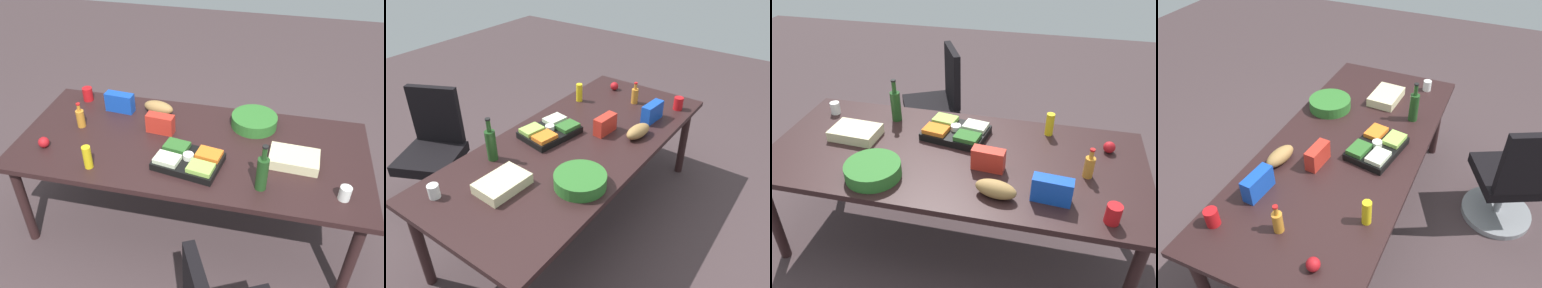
# 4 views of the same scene
# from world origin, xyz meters

# --- Properties ---
(ground_plane) EXTENTS (10.00, 10.00, 0.00)m
(ground_plane) POSITION_xyz_m (0.00, 0.00, 0.00)
(ground_plane) COLOR #453537
(conference_table) EXTENTS (2.43, 1.08, 0.75)m
(conference_table) POSITION_xyz_m (0.00, 0.00, 0.69)
(conference_table) COLOR black
(conference_table) RESTS_ON ground
(office_chair) EXTENTS (0.64, 0.64, 1.00)m
(office_chair) POSITION_xyz_m (-0.47, 1.16, 0.39)
(office_chair) COLOR gray
(office_chair) RESTS_ON ground
(mustard_bottle) EXTENTS (0.06, 0.06, 0.16)m
(mustard_bottle) POSITION_xyz_m (0.59, 0.39, 0.83)
(mustard_bottle) COLOR yellow
(mustard_bottle) RESTS_ON conference_table
(dressing_bottle) EXTENTS (0.06, 0.06, 0.20)m
(dressing_bottle) POSITION_xyz_m (0.84, -0.04, 0.83)
(dressing_bottle) COLOR orange
(dressing_bottle) RESTS_ON conference_table
(bread_loaf) EXTENTS (0.26, 0.15, 0.10)m
(bread_loaf) POSITION_xyz_m (0.33, -0.34, 0.80)
(bread_loaf) COLOR #A07742
(bread_loaf) RESTS_ON conference_table
(veggie_tray) EXTENTS (0.47, 0.37, 0.09)m
(veggie_tray) POSITION_xyz_m (-0.04, 0.22, 0.79)
(veggie_tray) COLOR black
(veggie_tray) RESTS_ON conference_table
(chip_bag_blue) EXTENTS (0.23, 0.10, 0.15)m
(chip_bag_blue) POSITION_xyz_m (0.63, -0.31, 0.83)
(chip_bag_blue) COLOR #1546BA
(chip_bag_blue) RESTS_ON conference_table
(salad_bowl) EXTENTS (0.39, 0.39, 0.09)m
(salad_bowl) POSITION_xyz_m (-0.41, -0.33, 0.79)
(salad_bowl) COLOR #2E6E2A
(salad_bowl) RESTS_ON conference_table
(paper_cup) EXTENTS (0.08, 0.08, 0.09)m
(paper_cup) POSITION_xyz_m (-1.01, 0.33, 0.80)
(paper_cup) COLOR white
(paper_cup) RESTS_ON conference_table
(chip_bag_red) EXTENTS (0.21, 0.10, 0.14)m
(chip_bag_red) POSITION_xyz_m (0.24, -0.10, 0.82)
(chip_bag_red) COLOR red
(chip_bag_red) RESTS_ON conference_table
(red_solo_cup) EXTENTS (0.09, 0.09, 0.11)m
(red_solo_cup) POSITION_xyz_m (0.95, -0.40, 0.81)
(red_solo_cup) COLOR red
(red_solo_cup) RESTS_ON conference_table
(sheet_cake) EXTENTS (0.33, 0.24, 0.07)m
(sheet_cake) POSITION_xyz_m (-0.71, 0.05, 0.79)
(sheet_cake) COLOR beige
(sheet_cake) RESTS_ON conference_table
(apple_red) EXTENTS (0.09, 0.09, 0.08)m
(apple_red) POSITION_xyz_m (0.98, 0.25, 0.79)
(apple_red) COLOR #B3151C
(apple_red) RESTS_ON conference_table
(wine_bottle) EXTENTS (0.08, 0.08, 0.32)m
(wine_bottle) POSITION_xyz_m (-0.52, 0.34, 0.88)
(wine_bottle) COLOR #1F471D
(wine_bottle) RESTS_ON conference_table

